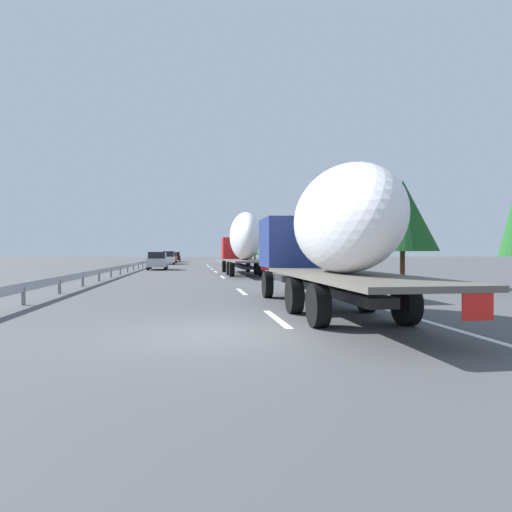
{
  "coord_description": "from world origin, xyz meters",
  "views": [
    {
      "loc": [
        -9.46,
        0.45,
        1.76
      ],
      "look_at": [
        20.54,
        -4.0,
        1.52
      ],
      "focal_mm": 30.88,
      "sensor_mm": 36.0,
      "label": 1
    }
  ],
  "objects_px": {
    "car_white_van": "(169,258)",
    "truck_lead": "(243,241)",
    "truck_trailing": "(328,233)",
    "road_sign": "(251,248)",
    "car_black_suv": "(175,257)",
    "car_red_compact": "(171,257)",
    "car_silver_hatch": "(158,261)"
  },
  "relations": [
    {
      "from": "truck_lead",
      "to": "car_black_suv",
      "type": "relative_size",
      "value": 3.23
    },
    {
      "from": "road_sign",
      "to": "car_white_van",
      "type": "bearing_deg",
      "value": 37.03
    },
    {
      "from": "car_black_suv",
      "to": "truck_lead",
      "type": "bearing_deg",
      "value": -172.39
    },
    {
      "from": "truck_lead",
      "to": "road_sign",
      "type": "relative_size",
      "value": 4.4
    },
    {
      "from": "car_silver_hatch",
      "to": "car_white_van",
      "type": "bearing_deg",
      "value": -0.45
    },
    {
      "from": "truck_lead",
      "to": "road_sign",
      "type": "xyz_separation_m",
      "value": [
        18.23,
        -3.1,
        -0.42
      ]
    },
    {
      "from": "car_black_suv",
      "to": "car_red_compact",
      "type": "bearing_deg",
      "value": 178.69
    },
    {
      "from": "car_silver_hatch",
      "to": "car_white_van",
      "type": "relative_size",
      "value": 1.04
    },
    {
      "from": "car_red_compact",
      "to": "car_silver_hatch",
      "type": "distance_m",
      "value": 28.78
    },
    {
      "from": "truck_lead",
      "to": "car_black_suv",
      "type": "xyz_separation_m",
      "value": [
        52.54,
        7.02,
        -1.73
      ]
    },
    {
      "from": "car_red_compact",
      "to": "car_white_van",
      "type": "height_order",
      "value": "car_white_van"
    },
    {
      "from": "truck_trailing",
      "to": "car_silver_hatch",
      "type": "bearing_deg",
      "value": 12.51
    },
    {
      "from": "truck_lead",
      "to": "car_red_compact",
      "type": "height_order",
      "value": "truck_lead"
    },
    {
      "from": "road_sign",
      "to": "car_red_compact",
      "type": "bearing_deg",
      "value": 24.78
    },
    {
      "from": "truck_trailing",
      "to": "road_sign",
      "type": "bearing_deg",
      "value": -4.45
    },
    {
      "from": "car_red_compact",
      "to": "road_sign",
      "type": "height_order",
      "value": "road_sign"
    },
    {
      "from": "car_black_suv",
      "to": "car_white_van",
      "type": "relative_size",
      "value": 0.99
    },
    {
      "from": "truck_trailing",
      "to": "road_sign",
      "type": "relative_size",
      "value": 3.85
    },
    {
      "from": "car_white_van",
      "to": "truck_lead",
      "type": "bearing_deg",
      "value": -167.18
    },
    {
      "from": "truck_lead",
      "to": "car_silver_hatch",
      "type": "height_order",
      "value": "truck_lead"
    },
    {
      "from": "truck_trailing",
      "to": "car_silver_hatch",
      "type": "relative_size",
      "value": 2.68
    },
    {
      "from": "car_black_suv",
      "to": "car_red_compact",
      "type": "height_order",
      "value": "car_black_suv"
    },
    {
      "from": "truck_lead",
      "to": "truck_trailing",
      "type": "height_order",
      "value": "truck_lead"
    },
    {
      "from": "truck_trailing",
      "to": "car_red_compact",
      "type": "bearing_deg",
      "value": 6.68
    },
    {
      "from": "truck_lead",
      "to": "road_sign",
      "type": "bearing_deg",
      "value": -9.65
    },
    {
      "from": "truck_lead",
      "to": "road_sign",
      "type": "distance_m",
      "value": 18.5
    },
    {
      "from": "car_red_compact",
      "to": "car_black_suv",
      "type": "bearing_deg",
      "value": -1.31
    },
    {
      "from": "truck_lead",
      "to": "car_red_compact",
      "type": "distance_m",
      "value": 41.43
    },
    {
      "from": "road_sign",
      "to": "truck_trailing",
      "type": "bearing_deg",
      "value": 175.55
    },
    {
      "from": "car_red_compact",
      "to": "truck_trailing",
      "type": "bearing_deg",
      "value": -173.32
    },
    {
      "from": "car_black_suv",
      "to": "car_red_compact",
      "type": "distance_m",
      "value": 11.8
    },
    {
      "from": "car_white_van",
      "to": "truck_trailing",
      "type": "bearing_deg",
      "value": -172.26
    }
  ]
}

